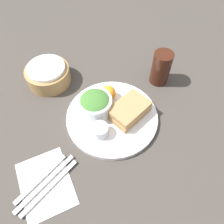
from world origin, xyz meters
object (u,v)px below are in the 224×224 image
object	(u,v)px
salad_bowl	(95,104)
dressing_cup	(100,130)
plate	(112,117)
drink_glass	(161,68)
spoon	(41,179)
knife	(45,183)
bread_basket	(48,74)
fork	(50,187)
sandwich	(129,110)

from	to	relation	value
salad_bowl	dressing_cup	world-z (taller)	salad_bowl
plate	drink_glass	world-z (taller)	drink_glass
drink_glass	spoon	distance (m)	0.52
dressing_cup	drink_glass	distance (m)	0.31
knife	bread_basket	bearing A→B (deg)	-132.31
plate	bread_basket	size ratio (longest dim) A/B	1.90
spoon	fork	bearing A→B (deg)	90.00
dressing_cup	fork	xyz separation A→B (m)	(-0.19, -0.09, -0.03)
dressing_cup	fork	distance (m)	0.21
dressing_cup	spoon	size ratio (longest dim) A/B	0.29
plate	knife	bearing A→B (deg)	-155.01
plate	drink_glass	size ratio (longest dim) A/B	2.39
bread_basket	fork	bearing A→B (deg)	-105.56
fork	bread_basket	bearing A→B (deg)	-130.55
drink_glass	knife	world-z (taller)	drink_glass
fork	salad_bowl	bearing A→B (deg)	-164.58
plate	drink_glass	distance (m)	0.25
salad_bowl	knife	xyz separation A→B (m)	(-0.21, -0.16, -0.05)
bread_basket	fork	size ratio (longest dim) A/B	0.80
knife	spoon	world-z (taller)	same
plate	bread_basket	distance (m)	0.28
plate	spoon	distance (m)	0.28
bread_basket	knife	distance (m)	0.38
dressing_cup	drink_glass	world-z (taller)	drink_glass
salad_bowl	bread_basket	bearing A→B (deg)	115.89
knife	sandwich	bearing A→B (deg)	173.20
salad_bowl	spoon	xyz separation A→B (m)	(-0.22, -0.14, -0.05)
sandwich	fork	size ratio (longest dim) A/B	0.75
drink_glass	fork	distance (m)	0.52
plate	bread_basket	bearing A→B (deg)	119.58
knife	drink_glass	bearing A→B (deg)	177.71
plate	sandwich	bearing A→B (deg)	-19.20
plate	drink_glass	xyz separation A→B (m)	(0.23, 0.08, 0.05)
bread_basket	salad_bowl	bearing A→B (deg)	-64.11
plate	sandwich	distance (m)	0.06
plate	fork	world-z (taller)	plate
salad_bowl	drink_glass	distance (m)	0.27
sandwich	bread_basket	xyz separation A→B (m)	(-0.19, 0.26, -0.00)
knife	fork	bearing A→B (deg)	90.00
plate	salad_bowl	distance (m)	0.07
sandwich	fork	bearing A→B (deg)	-158.59
salad_bowl	drink_glass	world-z (taller)	drink_glass
knife	spoon	xyz separation A→B (m)	(-0.01, 0.02, 0.00)
sandwich	salad_bowl	size ratio (longest dim) A/B	1.35
salad_bowl	knife	distance (m)	0.27
bread_basket	spoon	world-z (taller)	bread_basket
fork	drink_glass	bearing A→B (deg)	179.69
plate	fork	bearing A→B (deg)	-151.31
fork	spoon	size ratio (longest dim) A/B	1.11
dressing_cup	knife	size ratio (longest dim) A/B	0.25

